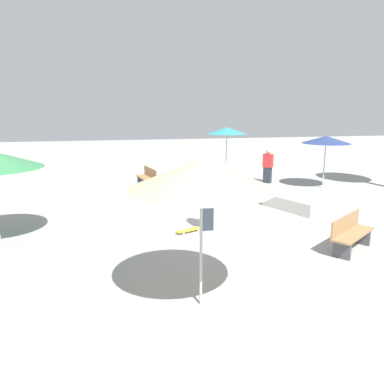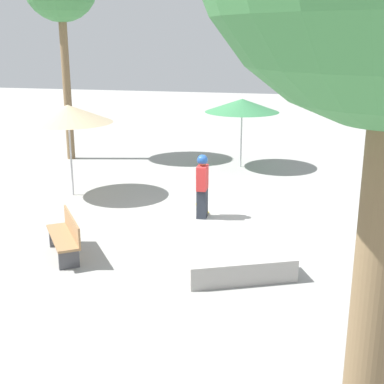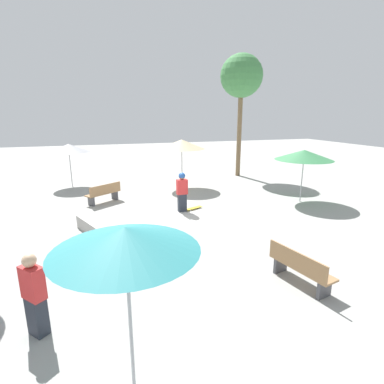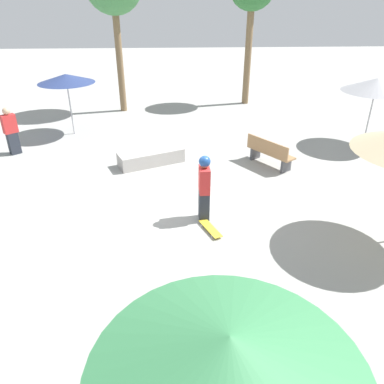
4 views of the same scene
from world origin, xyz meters
name	(u,v)px [view 1 (image 1 of 4)]	position (x,y,z in m)	size (l,w,h in m)	color
ground_plane	(227,221)	(0.00, 0.00, 0.00)	(60.00, 60.00, 0.00)	#9E9E99
skater_main	(207,200)	(-0.70, 0.81, 0.86)	(0.26, 0.43, 1.60)	#282D38
skateboard	(189,230)	(-0.81, 1.34, 0.06)	(0.49, 0.82, 0.07)	gold
concrete_ledge	(292,204)	(0.68, -2.46, 0.22)	(2.11, 1.41, 0.43)	#A8A39E
bench_near	(351,233)	(-2.94, -2.16, 0.43)	(1.27, 1.57, 0.85)	#47474C
bench_far	(147,178)	(5.29, 1.90, 0.43)	(1.66, 0.78, 0.85)	#47474C
shade_umbrella_tan	(201,174)	(-4.66, 1.93, 2.30)	(2.43, 2.43, 2.55)	#B7B7BC
shade_umbrella_navy	(326,140)	(3.74, -5.44, 2.05)	(2.00, 2.00, 2.20)	#B7B7BC
shade_umbrella_teal	(227,131)	(6.82, -2.06, 2.29)	(1.93, 1.93, 2.45)	#B7B7BC
bystander_watching	(268,166)	(5.24, -3.54, 0.78)	(0.47, 0.46, 1.55)	#282D38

